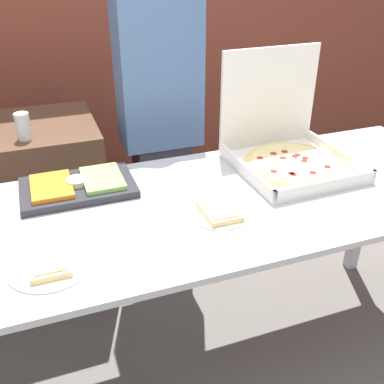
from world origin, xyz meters
name	(u,v)px	position (x,y,z in m)	size (l,w,h in m)	color
ground_plane	(192,366)	(0.00, 0.00, 0.00)	(16.00, 16.00, 0.00)	slate
brick_wall_behind	(100,6)	(0.00, 1.70, 1.40)	(10.00, 0.06, 2.80)	brown
buffet_table	(192,226)	(0.00, 0.00, 0.80)	(2.45, 0.83, 0.90)	#B7BABF
pizza_box_far_right	(287,146)	(0.51, 0.18, 0.98)	(0.48, 0.50, 0.47)	silver
paper_plate_front_center	(50,263)	(-0.53, -0.20, 0.91)	(0.26, 0.26, 0.03)	white
paper_plate_front_left	(219,212)	(0.07, -0.11, 0.91)	(0.22, 0.22, 0.03)	white
veggie_tray	(78,186)	(-0.39, 0.25, 0.92)	(0.44, 0.28, 0.05)	#28282D
sideboard_podium	(29,213)	(-0.62, 0.85, 0.49)	(0.79, 0.60, 0.98)	#4C3323
soda_can_silver	(23,126)	(-0.56, 0.67, 1.04)	(0.07, 0.07, 0.12)	silver
person_guest_plaid	(161,129)	(0.10, 0.74, 0.91)	(0.40, 0.22, 1.75)	#2D2D38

